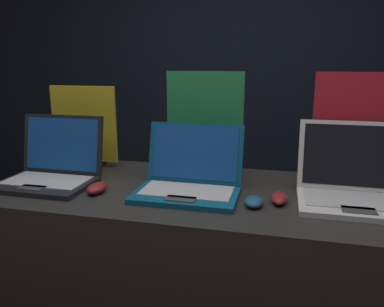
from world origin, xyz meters
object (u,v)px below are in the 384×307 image
object	(u,v)px
laptop_front	(52,168)
promo_stand_back	(348,133)
mouse_front	(97,188)
mouse_back	(279,198)
laptop_middle	(188,178)
promo_stand_front	(84,128)
laptop_back	(353,184)
mouse_middle	(254,202)
promo_stand_middle	(204,125)

from	to	relation	value
laptop_front	promo_stand_back	size ratio (longest dim) A/B	0.82
mouse_front	mouse_back	distance (m)	0.71
mouse_front	laptop_middle	xyz separation A→B (m)	(0.35, 0.09, 0.04)
promo_stand_front	promo_stand_back	distance (m)	1.22
laptop_middle	laptop_back	world-z (taller)	laptop_back
mouse_middle	mouse_back	xyz separation A→B (m)	(0.09, 0.06, 0.00)
mouse_middle	promo_stand_back	bearing A→B (deg)	43.71
promo_stand_middle	laptop_back	size ratio (longest dim) A/B	1.19
laptop_front	laptop_back	world-z (taller)	laptop_back
laptop_back	mouse_front	bearing A→B (deg)	-171.67
promo_stand_front	laptop_back	bearing A→B (deg)	-10.65
promo_stand_front	promo_stand_back	bearing A→B (deg)	-1.56
promo_stand_back	laptop_middle	bearing A→B (deg)	-158.34
mouse_middle	promo_stand_middle	size ratio (longest dim) A/B	0.21
laptop_middle	mouse_middle	bearing A→B (deg)	-18.66
promo_stand_middle	laptop_back	distance (m)	0.68
laptop_front	laptop_middle	size ratio (longest dim) A/B	0.97
laptop_middle	laptop_back	size ratio (longest dim) A/B	1.01
laptop_front	mouse_back	xyz separation A→B (m)	(0.95, -0.02, -0.05)
mouse_front	mouse_back	bearing A→B (deg)	4.75
laptop_middle	promo_stand_back	xyz separation A→B (m)	(0.62, 0.24, 0.16)
mouse_front	mouse_middle	size ratio (longest dim) A/B	1.12
laptop_front	laptop_middle	distance (m)	0.60
mouse_front	laptop_back	xyz separation A→B (m)	(0.97, 0.14, 0.05)
promo_stand_middle	mouse_back	bearing A→B (deg)	-42.57
laptop_front	mouse_front	world-z (taller)	laptop_front
mouse_front	promo_stand_back	size ratio (longest dim) A/B	0.24
laptop_front	laptop_back	size ratio (longest dim) A/B	0.99
mouse_front	promo_stand_middle	distance (m)	0.56
mouse_middle	promo_stand_back	distance (m)	0.53
mouse_front	promo_stand_front	bearing A→B (deg)	123.89
promo_stand_front	laptop_middle	bearing A→B (deg)	-24.79
laptop_front	promo_stand_middle	size ratio (longest dim) A/B	0.83
laptop_middle	promo_stand_back	size ratio (longest dim) A/B	0.85
laptop_front	laptop_back	xyz separation A→B (m)	(1.22, 0.06, 0.00)
mouse_middle	promo_stand_middle	distance (m)	0.51
mouse_front	laptop_middle	world-z (taller)	laptop_middle
laptop_front	mouse_middle	size ratio (longest dim) A/B	3.88
mouse_middle	laptop_back	xyz separation A→B (m)	(0.35, 0.14, 0.05)
mouse_front	promo_stand_front	distance (m)	0.48
laptop_front	promo_stand_middle	distance (m)	0.69
promo_stand_front	laptop_back	distance (m)	1.24
mouse_front	laptop_back	size ratio (longest dim) A/B	0.29
promo_stand_middle	mouse_middle	bearing A→B (deg)	-55.00
laptop_back	mouse_back	size ratio (longest dim) A/B	3.32
mouse_back	promo_stand_back	distance (m)	0.43
mouse_middle	mouse_back	size ratio (longest dim) A/B	0.85
promo_stand_front	mouse_middle	world-z (taller)	promo_stand_front
mouse_middle	promo_stand_front	bearing A→B (deg)	157.04
mouse_front	laptop_middle	bearing A→B (deg)	14.81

